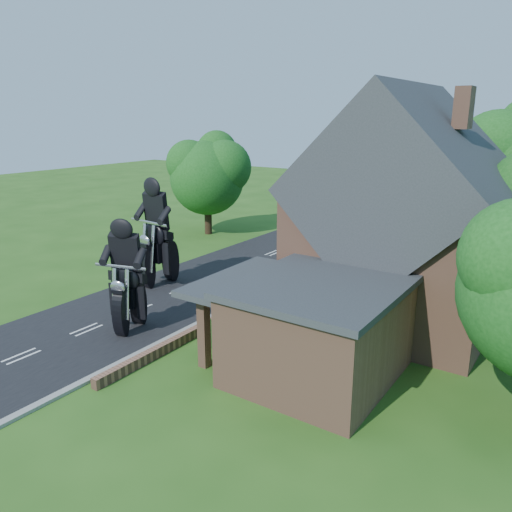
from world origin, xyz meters
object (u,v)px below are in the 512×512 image
Objects in this scene: garden_wall at (271,292)px; motorcycle_lead at (130,314)px; annex at (315,328)px; house at (403,224)px; motorcycle_follow at (159,269)px.

garden_wall is 13.90× the size of motorcycle_lead.
motorcycle_lead is at bearing -172.25° from annex.
house is 5.45× the size of motorcycle_follow.
annex is at bearing -46.16° from garden_wall.
annex is 8.40m from motorcycle_lead.
house is at bearing 84.76° from annex.
motorcycle_follow reaches higher than garden_wall.
motorcycle_follow is at bearing -166.83° from house.
motorcycle_follow is (-12.19, -2.85, -3.47)m from house.
house is 7.30m from annex.
motorcycle_lead is 0.84× the size of motorcycle_follow.
annex reaches higher than garden_wall.
garden_wall is 11.70× the size of motorcycle_follow.
motorcycle_follow is (-3.30, 5.07, 0.14)m from motorcycle_lead.
garden_wall is 6.31m from motorcycle_follow.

